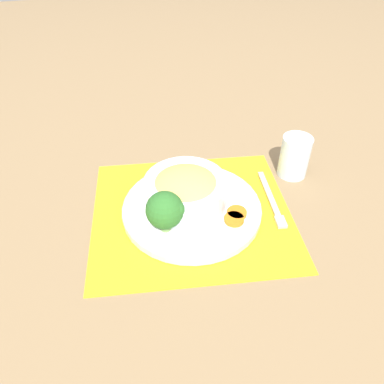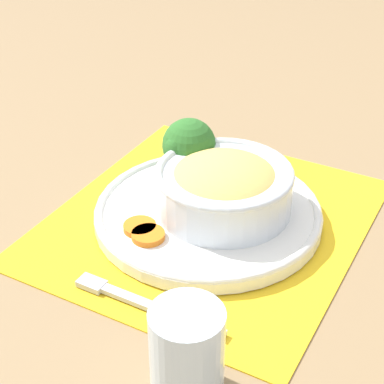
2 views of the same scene
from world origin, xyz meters
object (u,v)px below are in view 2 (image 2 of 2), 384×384
at_px(broccoli_floret, 189,145).
at_px(fork, 133,300).
at_px(water_glass, 187,359).
at_px(bowl, 224,186).

bearing_deg(broccoli_floret, fork, -173.18).
height_order(broccoli_floret, fork, broccoli_floret).
distance_m(broccoli_floret, fork, 0.26).
bearing_deg(fork, water_glass, -124.47).
bearing_deg(bowl, broccoli_floret, 51.06).
bearing_deg(water_glass, bowl, 11.96).
xyz_separation_m(broccoli_floret, water_glass, (-0.34, -0.13, -0.03)).
bearing_deg(fork, bowl, -4.58).
relative_size(bowl, broccoli_floret, 2.01).
xyz_separation_m(bowl, fork, (-0.19, 0.04, -0.05)).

